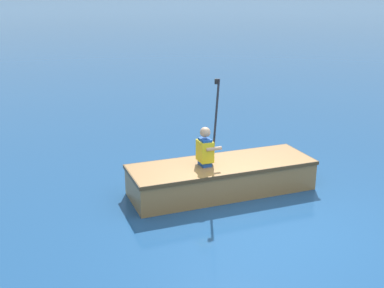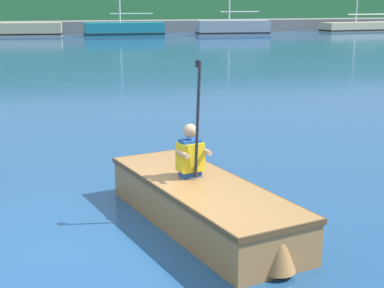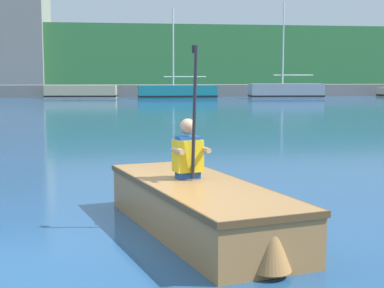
% 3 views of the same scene
% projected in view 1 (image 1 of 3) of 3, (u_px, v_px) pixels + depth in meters
% --- Properties ---
extents(ground_plane, '(300.00, 300.00, 0.00)m').
position_uv_depth(ground_plane, '(272.00, 228.00, 6.87)').
color(ground_plane, navy).
extents(rowboat_foreground, '(1.76, 3.27, 0.51)m').
position_uv_depth(rowboat_foreground, '(224.00, 175.00, 8.05)').
color(rowboat_foreground, '#A3703D').
rests_on(rowboat_foreground, ground).
extents(person_paddler, '(0.41, 0.39, 1.41)m').
position_uv_depth(person_paddler, '(206.00, 148.00, 7.78)').
color(person_paddler, '#1E4CA5').
rests_on(person_paddler, rowboat_foreground).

